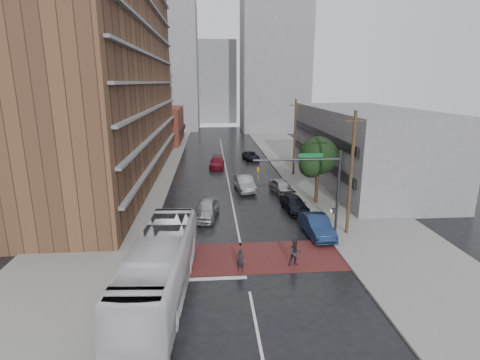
{
  "coord_description": "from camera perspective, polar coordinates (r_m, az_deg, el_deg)",
  "views": [
    {
      "loc": [
        -2.15,
        -23.64,
        12.05
      ],
      "look_at": [
        0.46,
        8.83,
        3.5
      ],
      "focal_mm": 28.0,
      "sensor_mm": 36.0,
      "label": 1
    }
  ],
  "objects": [
    {
      "name": "storefront_west",
      "position": [
        78.73,
        -11.87,
        8.16
      ],
      "size": [
        8.0,
        16.0,
        7.0
      ],
      "primitive_type": "cube",
      "color": "brown",
      "rests_on": "ground"
    },
    {
      "name": "pedestrian_a",
      "position": [
        24.91,
        0.08,
        -12.18
      ],
      "size": [
        0.68,
        0.58,
        1.57
      ],
      "primitive_type": "imported",
      "rotation": [
        0.0,
        0.0,
        -0.42
      ],
      "color": "black",
      "rests_on": "ground"
    },
    {
      "name": "building_east",
      "position": [
        48.05,
        18.38,
        4.92
      ],
      "size": [
        11.0,
        26.0,
        9.0
      ],
      "primitive_type": "cube",
      "color": "gray",
      "rests_on": "ground"
    },
    {
      "name": "sidewalk_west",
      "position": [
        50.96,
        -15.03,
        0.6
      ],
      "size": [
        9.0,
        90.0,
        0.15
      ],
      "primitive_type": "cube",
      "color": "gray",
      "rests_on": "ground"
    },
    {
      "name": "car_parked_near",
      "position": [
        31.01,
        11.64,
        -6.85
      ],
      "size": [
        2.01,
        5.06,
        1.64
      ],
      "primitive_type": "imported",
      "rotation": [
        0.0,
        0.0,
        0.06
      ],
      "color": "#16274E",
      "rests_on": "ground"
    },
    {
      "name": "suv_travel",
      "position": [
        59.91,
        1.66,
        3.72
      ],
      "size": [
        2.63,
        4.79,
        1.27
      ],
      "primitive_type": "imported",
      "rotation": [
        0.0,
        0.0,
        0.12
      ],
      "color": "black",
      "rests_on": "ground"
    },
    {
      "name": "transit_bus",
      "position": [
        22.53,
        -12.11,
        -12.81
      ],
      "size": [
        3.81,
        12.84,
        3.53
      ],
      "primitive_type": "imported",
      "rotation": [
        0.0,
        0.0,
        -0.07
      ],
      "color": "silver",
      "rests_on": "ground"
    },
    {
      "name": "crosswalk",
      "position": [
        27.06,
        0.45,
        -11.71
      ],
      "size": [
        14.0,
        5.0,
        0.02
      ],
      "primitive_type": "cube",
      "color": "maroon",
      "rests_on": "ground"
    },
    {
      "name": "distant_tower_west",
      "position": [
        102.4,
        -11.73,
        16.63
      ],
      "size": [
        18.0,
        16.0,
        32.0
      ],
      "primitive_type": "cube",
      "color": "gray",
      "rests_on": "ground"
    },
    {
      "name": "sidewalk_east",
      "position": [
        51.92,
        10.78,
        1.11
      ],
      "size": [
        9.0,
        90.0,
        0.15
      ],
      "primitive_type": "cube",
      "color": "gray",
      "rests_on": "ground"
    },
    {
      "name": "utility_pole_far",
      "position": [
        49.37,
        8.32,
        6.5
      ],
      "size": [
        1.6,
        0.26,
        10.0
      ],
      "color": "#473321",
      "rests_on": "ground"
    },
    {
      "name": "pedestrian_b",
      "position": [
        25.89,
        8.42,
        -10.97
      ],
      "size": [
        0.95,
        0.78,
        1.8
      ],
      "primitive_type": "imported",
      "rotation": [
        0.0,
        0.0,
        0.11
      ],
      "color": "#272227",
      "rests_on": "ground"
    },
    {
      "name": "car_travel_c",
      "position": [
        54.44,
        -3.53,
        2.68
      ],
      "size": [
        2.43,
        5.18,
        1.46
      ],
      "primitive_type": "imported",
      "rotation": [
        0.0,
        0.0,
        -0.08
      ],
      "color": "maroon",
      "rests_on": "ground"
    },
    {
      "name": "car_travel_a",
      "position": [
        34.28,
        -5.21,
        -4.43
      ],
      "size": [
        2.8,
        5.24,
        1.7
      ],
      "primitive_type": "imported",
      "rotation": [
        0.0,
        0.0,
        -0.17
      ],
      "color": "#B3B6BB",
      "rests_on": "ground"
    },
    {
      "name": "street_tree",
      "position": [
        37.95,
        11.85,
        3.27
      ],
      "size": [
        4.2,
        4.1,
        6.9
      ],
      "color": "#332319",
      "rests_on": "ground"
    },
    {
      "name": "car_parked_far",
      "position": [
        41.95,
        6.34,
        -0.99
      ],
      "size": [
        2.62,
        4.75,
        1.53
      ],
      "primitive_type": "imported",
      "rotation": [
        0.0,
        0.0,
        0.19
      ],
      "color": "#AEB2B6",
      "rests_on": "ground"
    },
    {
      "name": "utility_pole_near",
      "position": [
        30.52,
        16.57,
        1.0
      ],
      "size": [
        1.6,
        0.26,
        10.0
      ],
      "color": "#473321",
      "rests_on": "ground"
    },
    {
      "name": "distant_tower_east",
      "position": [
        97.17,
        5.24,
        18.16
      ],
      "size": [
        16.0,
        14.0,
        36.0
      ],
      "primitive_type": "cube",
      "color": "gray",
      "rests_on": "ground"
    },
    {
      "name": "car_parked_mid",
      "position": [
        36.39,
        8.31,
        -3.66
      ],
      "size": [
        2.31,
        4.83,
        1.36
      ],
      "primitive_type": "imported",
      "rotation": [
        0.0,
        0.0,
        0.09
      ],
      "color": "black",
      "rests_on": "ground"
    },
    {
      "name": "signal_mast",
      "position": [
        28.3,
        11.99,
        -0.61
      ],
      "size": [
        6.5,
        0.3,
        7.2
      ],
      "color": "#2D2D33",
      "rests_on": "ground"
    },
    {
      "name": "apartment_block",
      "position": [
        49.13,
        -19.34,
        16.19
      ],
      "size": [
        10.0,
        44.0,
        28.0
      ],
      "primitive_type": "cube",
      "color": "brown",
      "rests_on": "ground"
    },
    {
      "name": "distant_tower_center",
      "position": [
        118.66,
        -3.67,
        14.65
      ],
      "size": [
        12.0,
        10.0,
        24.0
      ],
      "primitive_type": "cube",
      "color": "gray",
      "rests_on": "ground"
    },
    {
      "name": "car_travel_b",
      "position": [
        42.66,
        0.7,
        -0.52
      ],
      "size": [
        2.35,
        5.3,
        1.69
      ],
      "primitive_type": "imported",
      "rotation": [
        0.0,
        0.0,
        0.11
      ],
      "color": "#989B9F",
      "rests_on": "ground"
    },
    {
      "name": "ground",
      "position": [
        26.62,
        0.55,
        -12.21
      ],
      "size": [
        160.0,
        160.0,
        0.0
      ],
      "primitive_type": "plane",
      "color": "black",
      "rests_on": "ground"
    }
  ]
}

